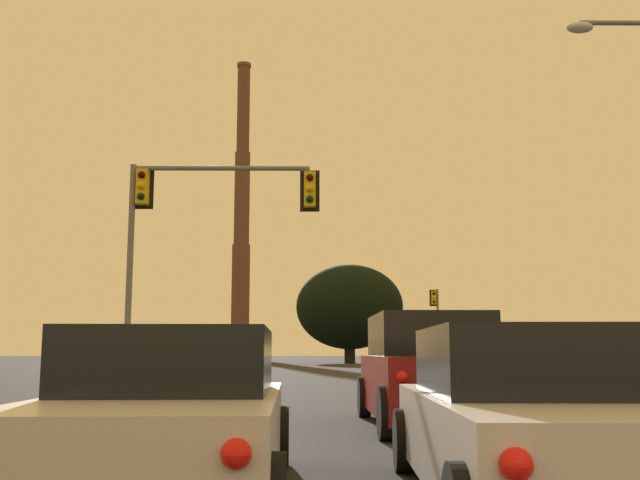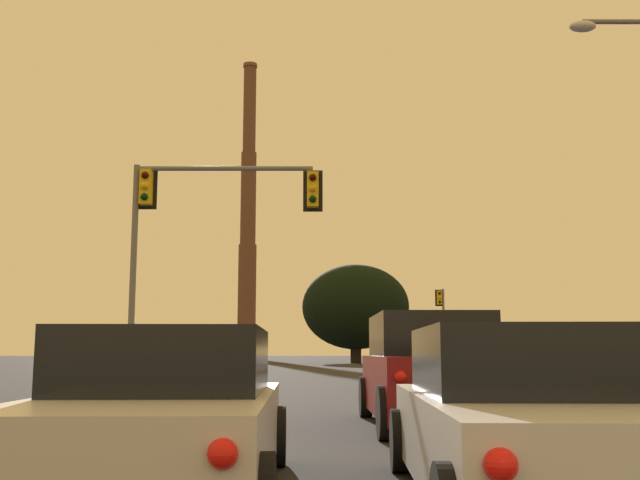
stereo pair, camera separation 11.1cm
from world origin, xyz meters
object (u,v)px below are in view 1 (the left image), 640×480
(sedan_left_lane_second, at_px, (171,418))
(traffic_light_far_right, at_px, (436,316))
(suv_center_lane_front, at_px, (429,372))
(smokestack, at_px, (241,239))
(sedan_center_lane_second, at_px, (537,422))
(traffic_light_overhead_left, at_px, (192,218))

(sedan_left_lane_second, distance_m, traffic_light_far_right, 51.54)
(suv_center_lane_front, relative_size, smokestack, 0.08)
(traffic_light_far_right, height_order, smokestack, smokestack)
(sedan_center_lane_second, xyz_separation_m, traffic_light_far_right, (7.57, 50.76, 3.28))
(sedan_center_lane_second, bearing_deg, traffic_light_overhead_left, 110.79)
(sedan_center_lane_second, height_order, traffic_light_far_right, traffic_light_far_right)
(sedan_left_lane_second, distance_m, suv_center_lane_front, 6.96)
(smokestack, bearing_deg, sedan_left_lane_second, -84.68)
(sedan_left_lane_second, xyz_separation_m, suv_center_lane_front, (3.14, 6.21, 0.23))
(traffic_light_overhead_left, height_order, traffic_light_far_right, traffic_light_overhead_left)
(suv_center_lane_front, distance_m, sedan_center_lane_second, 6.62)
(traffic_light_overhead_left, xyz_separation_m, smokestack, (-10.56, 123.55, 18.10))
(sedan_center_lane_second, xyz_separation_m, traffic_light_overhead_left, (-5.31, 15.46, 4.46))
(suv_center_lane_front, distance_m, smokestack, 135.22)
(traffic_light_overhead_left, bearing_deg, suv_center_lane_front, -58.23)
(sedan_left_lane_second, distance_m, sedan_center_lane_second, 3.00)
(sedan_left_lane_second, height_order, smokestack, smokestack)
(sedan_left_lane_second, xyz_separation_m, traffic_light_far_right, (10.54, 50.35, 3.28))
(traffic_light_far_right, bearing_deg, suv_center_lane_front, -99.52)
(suv_center_lane_front, height_order, sedan_center_lane_second, suv_center_lane_front)
(sedan_left_lane_second, relative_size, sedan_center_lane_second, 1.00)
(sedan_left_lane_second, height_order, sedan_center_lane_second, same)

